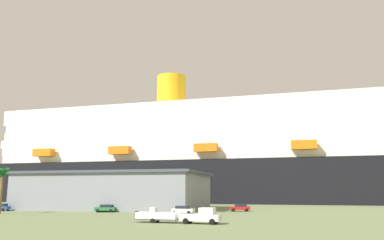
{
  "coord_description": "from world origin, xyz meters",
  "views": [
    {
      "loc": [
        10.69,
        -65.5,
        4.58
      ],
      "look_at": [
        -6.68,
        34.95,
        23.16
      ],
      "focal_mm": 36.05,
      "sensor_mm": 36.0,
      "label": 1
    }
  ],
  "objects_px": {
    "cruise_ship": "(263,160)",
    "palm_tree": "(2,177)",
    "small_boat_on_trailer": "(161,216)",
    "parked_car_green_wagon": "(106,208)",
    "parked_car_white_van": "(183,210)",
    "parked_car_red_hatchback": "(240,207)",
    "parked_car_blue_suv": "(0,207)",
    "pickup_truck": "(202,216)"
  },
  "relations": [
    {
      "from": "cruise_ship",
      "to": "palm_tree",
      "type": "distance_m",
      "value": 91.55
    },
    {
      "from": "small_boat_on_trailer",
      "to": "palm_tree",
      "type": "relative_size",
      "value": 0.93
    },
    {
      "from": "parked_car_green_wagon",
      "to": "parked_car_white_van",
      "type": "height_order",
      "value": "same"
    },
    {
      "from": "parked_car_white_van",
      "to": "parked_car_red_hatchback",
      "type": "xyz_separation_m",
      "value": [
        10.39,
        11.68,
        0.0
      ]
    },
    {
      "from": "parked_car_green_wagon",
      "to": "parked_car_blue_suv",
      "type": "relative_size",
      "value": 1.0
    },
    {
      "from": "parked_car_green_wagon",
      "to": "parked_car_blue_suv",
      "type": "distance_m",
      "value": 25.17
    },
    {
      "from": "parked_car_green_wagon",
      "to": "cruise_ship",
      "type": "bearing_deg",
      "value": 63.01
    },
    {
      "from": "pickup_truck",
      "to": "parked_car_green_wagon",
      "type": "relative_size",
      "value": 1.31
    },
    {
      "from": "cruise_ship",
      "to": "pickup_truck",
      "type": "relative_size",
      "value": 46.86
    },
    {
      "from": "pickup_truck",
      "to": "parked_car_white_van",
      "type": "height_order",
      "value": "pickup_truck"
    },
    {
      "from": "pickup_truck",
      "to": "parked_car_blue_suv",
      "type": "height_order",
      "value": "pickup_truck"
    },
    {
      "from": "parked_car_blue_suv",
      "to": "parked_car_white_van",
      "type": "relative_size",
      "value": 0.99
    },
    {
      "from": "pickup_truck",
      "to": "small_boat_on_trailer",
      "type": "height_order",
      "value": "pickup_truck"
    },
    {
      "from": "small_boat_on_trailer",
      "to": "palm_tree",
      "type": "bearing_deg",
      "value": 157.52
    },
    {
      "from": "palm_tree",
      "to": "pickup_truck",
      "type": "bearing_deg",
      "value": -20.61
    },
    {
      "from": "small_boat_on_trailer",
      "to": "parked_car_green_wagon",
      "type": "xyz_separation_m",
      "value": [
        -18.22,
        23.99,
        -0.13
      ]
    },
    {
      "from": "cruise_ship",
      "to": "palm_tree",
      "type": "bearing_deg",
      "value": -124.82
    },
    {
      "from": "parked_car_blue_suv",
      "to": "parked_car_white_van",
      "type": "bearing_deg",
      "value": -5.62
    },
    {
      "from": "parked_car_blue_suv",
      "to": "parked_car_red_hatchback",
      "type": "bearing_deg",
      "value": 8.06
    },
    {
      "from": "cruise_ship",
      "to": "palm_tree",
      "type": "height_order",
      "value": "cruise_ship"
    },
    {
      "from": "parked_car_white_van",
      "to": "cruise_ship",
      "type": "bearing_deg",
      "value": 76.86
    },
    {
      "from": "parked_car_blue_suv",
      "to": "parked_car_white_van",
      "type": "xyz_separation_m",
      "value": [
        42.54,
        -4.18,
        -0.0
      ]
    },
    {
      "from": "pickup_truck",
      "to": "small_boat_on_trailer",
      "type": "bearing_deg",
      "value": 171.82
    },
    {
      "from": "palm_tree",
      "to": "parked_car_green_wagon",
      "type": "height_order",
      "value": "palm_tree"
    },
    {
      "from": "small_boat_on_trailer",
      "to": "palm_tree",
      "type": "distance_m",
      "value": 40.16
    },
    {
      "from": "pickup_truck",
      "to": "palm_tree",
      "type": "xyz_separation_m",
      "value": [
        -42.63,
        16.03,
        6.18
      ]
    },
    {
      "from": "cruise_ship",
      "to": "parked_car_green_wagon",
      "type": "xyz_separation_m",
      "value": [
        -33.63,
        -66.03,
        -14.59
      ]
    },
    {
      "from": "palm_tree",
      "to": "parked_car_green_wagon",
      "type": "xyz_separation_m",
      "value": [
        18.43,
        8.82,
        -6.39
      ]
    },
    {
      "from": "cruise_ship",
      "to": "small_boat_on_trailer",
      "type": "relative_size",
      "value": 32.09
    },
    {
      "from": "pickup_truck",
      "to": "parked_car_white_van",
      "type": "relative_size",
      "value": 1.29
    },
    {
      "from": "cruise_ship",
      "to": "parked_car_white_van",
      "type": "distance_m",
      "value": 72.99
    },
    {
      "from": "small_boat_on_trailer",
      "to": "parked_car_white_van",
      "type": "bearing_deg",
      "value": 92.37
    },
    {
      "from": "parked_car_white_van",
      "to": "parked_car_red_hatchback",
      "type": "relative_size",
      "value": 0.96
    },
    {
      "from": "pickup_truck",
      "to": "small_boat_on_trailer",
      "type": "relative_size",
      "value": 0.68
    },
    {
      "from": "parked_car_white_van",
      "to": "palm_tree",
      "type": "bearing_deg",
      "value": -171.72
    },
    {
      "from": "small_boat_on_trailer",
      "to": "parked_car_green_wagon",
      "type": "bearing_deg",
      "value": 127.22
    },
    {
      "from": "small_boat_on_trailer",
      "to": "parked_car_white_van",
      "type": "distance_m",
      "value": 20.4
    },
    {
      "from": "palm_tree",
      "to": "parked_car_red_hatchback",
      "type": "bearing_deg",
      "value": 20.08
    },
    {
      "from": "cruise_ship",
      "to": "parked_car_blue_suv",
      "type": "height_order",
      "value": "cruise_ship"
    },
    {
      "from": "cruise_ship",
      "to": "palm_tree",
      "type": "relative_size",
      "value": 30.0
    },
    {
      "from": "cruise_ship",
      "to": "parked_car_white_van",
      "type": "xyz_separation_m",
      "value": [
        -16.26,
        -69.65,
        -14.59
      ]
    },
    {
      "from": "palm_tree",
      "to": "parked_car_white_van",
      "type": "xyz_separation_m",
      "value": [
        35.81,
        5.21,
        -6.39
      ]
    }
  ]
}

